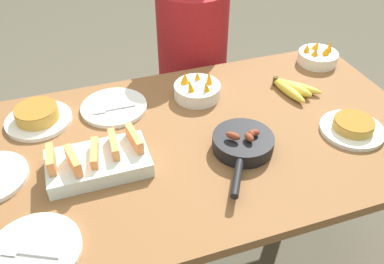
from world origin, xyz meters
name	(u,v)px	position (x,y,z in m)	size (l,w,h in m)	color
ground_plane	(192,264)	(0.00, 0.00, 0.00)	(14.00, 14.00, 0.00)	#565142
dining_table	(192,159)	(0.00, 0.00, 0.65)	(1.65, 0.90, 0.74)	brown
banana_bunch	(292,88)	(0.47, 0.15, 0.76)	(0.16, 0.20, 0.04)	gold
melon_tray	(98,161)	(-0.32, -0.05, 0.78)	(0.31, 0.18, 0.10)	silver
skillet	(243,144)	(0.14, -0.11, 0.77)	(0.24, 0.33, 0.09)	black
frittata_plate_center	(38,116)	(-0.49, 0.27, 0.77)	(0.23, 0.23, 0.06)	white
frittata_plate_side	(353,127)	(0.54, -0.14, 0.76)	(0.22, 0.22, 0.05)	white
empty_plate_near_front	(34,251)	(-0.53, -0.30, 0.75)	(0.24, 0.24, 0.02)	white
empty_plate_far_right	(114,107)	(-0.22, 0.26, 0.75)	(0.25, 0.25, 0.02)	white
fruit_bowl_mango	(197,90)	(0.10, 0.24, 0.78)	(0.18, 0.18, 0.11)	white
fruit_bowl_citrus	(318,56)	(0.69, 0.32, 0.78)	(0.17, 0.17, 0.10)	white
person_figure	(192,84)	(0.23, 0.66, 0.53)	(0.37, 0.37, 1.27)	black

